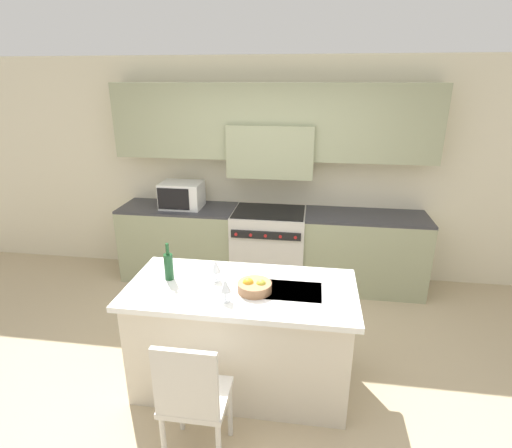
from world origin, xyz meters
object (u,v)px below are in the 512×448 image
object	(u,v)px
range_stove	(269,247)
wine_glass_far	(216,267)
island_chair	(192,396)
wine_bottle	(169,266)
fruit_bowl	(254,287)
microwave	(182,195)
wine_glass_near	(225,286)

from	to	relation	value
range_stove	wine_glass_far	distance (m)	1.83
range_stove	island_chair	size ratio (longest dim) A/B	0.96
wine_bottle	island_chair	bearing A→B (deg)	-63.33
wine_glass_far	fruit_bowl	bearing A→B (deg)	-21.32
wine_bottle	microwave	bearing A→B (deg)	104.90
microwave	island_chair	world-z (taller)	microwave
wine_glass_near	wine_glass_far	world-z (taller)	same
wine_bottle	wine_glass_near	size ratio (longest dim) A/B	1.77
island_chair	fruit_bowl	bearing A→B (deg)	69.24
fruit_bowl	range_stove	bearing A→B (deg)	93.10
range_stove	microwave	world-z (taller)	microwave
wine_bottle	fruit_bowl	distance (m)	0.72
wine_glass_far	microwave	bearing A→B (deg)	116.04
microwave	island_chair	bearing A→B (deg)	-71.09
wine_glass_near	wine_glass_far	xyz separation A→B (m)	(-0.14, 0.29, 0.00)
wine_glass_far	island_chair	bearing A→B (deg)	-87.05
wine_glass_near	range_stove	bearing A→B (deg)	87.54
range_stove	wine_glass_near	world-z (taller)	wine_glass_near
island_chair	wine_glass_near	world-z (taller)	wine_glass_near
range_stove	wine_bottle	world-z (taller)	wine_bottle
wine_glass_far	fruit_bowl	distance (m)	0.36
range_stove	wine_glass_near	xyz separation A→B (m)	(-0.09, -2.03, 0.55)
wine_glass_near	fruit_bowl	size ratio (longest dim) A/B	0.67
wine_bottle	fruit_bowl	world-z (taller)	wine_bottle
range_stove	wine_bottle	size ratio (longest dim) A/B	3.04
fruit_bowl	wine_glass_near	bearing A→B (deg)	-138.68
wine_bottle	wine_glass_far	world-z (taller)	wine_bottle
island_chair	wine_glass_far	bearing A→B (deg)	92.95
island_chair	range_stove	bearing A→B (deg)	85.98
wine_bottle	range_stove	bearing A→B (deg)	70.87
wine_glass_near	fruit_bowl	world-z (taller)	wine_glass_near
wine_bottle	wine_glass_far	bearing A→B (deg)	4.20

